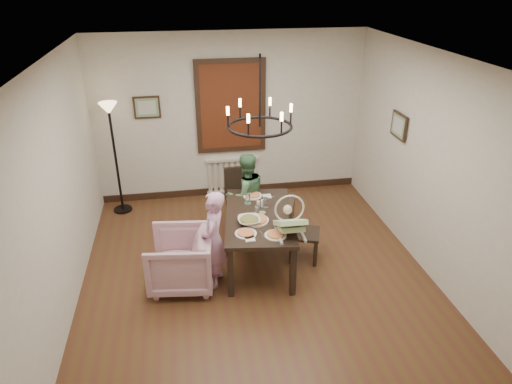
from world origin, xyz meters
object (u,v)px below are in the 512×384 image
object	(u,v)px
chair_right	(305,230)
drinking_glass	(257,211)
elderly_woman	(214,247)
baby_bouncer	(290,221)
seated_man	(246,202)
dining_table	(259,220)
armchair	(181,260)
floor_lamp	(116,160)
chair_far	(240,198)

from	to	relation	value
chair_right	drinking_glass	xyz separation A→B (m)	(-0.65, 0.03, 0.34)
chair_right	drinking_glass	world-z (taller)	chair_right
elderly_woman	baby_bouncer	distance (m)	1.01
seated_man	drinking_glass	distance (m)	0.83
chair_right	baby_bouncer	xyz separation A→B (m)	(-0.34, -0.49, 0.45)
dining_table	armchair	bearing A→B (deg)	-155.27
armchair	floor_lamp	world-z (taller)	floor_lamp
elderly_woman	seated_man	size ratio (longest dim) A/B	1.00
chair_far	drinking_glass	world-z (taller)	chair_far
armchair	elderly_woman	size ratio (longest dim) A/B	0.76
baby_bouncer	chair_right	bearing A→B (deg)	56.52
chair_right	elderly_woman	size ratio (longest dim) A/B	0.86
floor_lamp	elderly_woman	bearing A→B (deg)	-58.62
drinking_glass	floor_lamp	world-z (taller)	floor_lamp
chair_right	drinking_glass	size ratio (longest dim) A/B	7.19
chair_right	baby_bouncer	distance (m)	0.75
armchair	baby_bouncer	bearing A→B (deg)	88.99
seated_man	dining_table	bearing A→B (deg)	77.18
dining_table	armchair	size ratio (longest dim) A/B	2.06
elderly_woman	baby_bouncer	world-z (taller)	baby_bouncer
baby_bouncer	drinking_glass	distance (m)	0.61
chair_far	armchair	world-z (taller)	chair_far
dining_table	floor_lamp	bearing A→B (deg)	145.06
chair_far	elderly_woman	size ratio (longest dim) A/B	0.86
dining_table	baby_bouncer	bearing A→B (deg)	-53.72
dining_table	seated_man	xyz separation A→B (m)	(-0.06, 0.78, -0.11)
seated_man	baby_bouncer	world-z (taller)	baby_bouncer
seated_man	armchair	bearing A→B (deg)	30.34
armchair	drinking_glass	size ratio (longest dim) A/B	6.34
baby_bouncer	dining_table	bearing A→B (deg)	119.70
chair_far	floor_lamp	bearing A→B (deg)	152.13
dining_table	chair_far	xyz separation A→B (m)	(-0.12, 1.05, -0.19)
baby_bouncer	floor_lamp	bearing A→B (deg)	135.15
chair_far	seated_man	distance (m)	0.28
armchair	seated_man	distance (m)	1.49
floor_lamp	armchair	bearing A→B (deg)	-66.78
drinking_glass	armchair	bearing A→B (deg)	-163.05
chair_right	seated_man	world-z (taller)	seated_man
elderly_woman	drinking_glass	xyz separation A→B (m)	(0.61, 0.36, 0.26)
floor_lamp	chair_far	bearing A→B (deg)	-23.21
floor_lamp	baby_bouncer	bearing A→B (deg)	-46.22
dining_table	seated_man	bearing A→B (deg)	102.52
seated_man	drinking_glass	size ratio (longest dim) A/B	8.39
elderly_woman	drinking_glass	size ratio (longest dim) A/B	8.36
dining_table	armchair	xyz separation A→B (m)	(-1.06, -0.32, -0.28)
dining_table	baby_bouncer	xyz separation A→B (m)	(0.28, -0.52, 0.26)
chair_far	baby_bouncer	world-z (taller)	baby_bouncer
chair_right	floor_lamp	bearing A→B (deg)	73.22
chair_far	chair_right	distance (m)	1.31
chair_far	baby_bouncer	bearing A→B (deg)	-80.40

